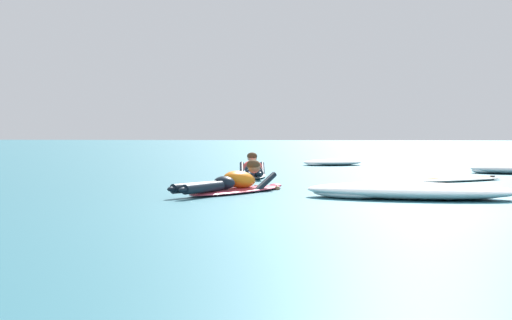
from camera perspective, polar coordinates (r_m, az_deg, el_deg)
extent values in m
plane|color=#2D6B7A|center=(18.40, 10.98, -0.68)|extent=(120.00, 120.00, 0.00)
ellipsoid|color=#E54C66|center=(10.99, -1.48, -2.42)|extent=(1.54, 2.22, 0.07)
ellipsoid|color=#E54C66|center=(11.85, 1.56, -2.03)|extent=(0.28, 0.27, 0.06)
ellipsoid|color=orange|center=(11.02, -1.32, -1.55)|extent=(0.66, 0.77, 0.35)
ellipsoid|color=black|center=(10.72, -2.54, -1.82)|extent=(0.43, 0.41, 0.20)
cylinder|color=black|center=(10.31, -4.89, -2.15)|extent=(0.57, 0.82, 0.14)
ellipsoid|color=black|center=(10.00, -6.60, -2.30)|extent=(0.19, 0.24, 0.08)
cylinder|color=black|center=(10.21, -4.20, -2.20)|extent=(0.49, 0.85, 0.14)
ellipsoid|color=black|center=(9.86, -5.70, -2.36)|extent=(0.19, 0.24, 0.08)
cylinder|color=black|center=(11.45, -1.12, -1.81)|extent=(0.37, 0.58, 0.35)
sphere|color=#8C6647|center=(11.78, 0.01, -2.18)|extent=(0.09, 0.09, 0.09)
cylinder|color=black|center=(11.18, 0.64, -1.91)|extent=(0.37, 0.58, 0.35)
sphere|color=#8C6647|center=(11.50, 1.70, -2.29)|extent=(0.09, 0.09, 0.09)
sphere|color=#8C6647|center=(11.33, -0.16, -0.52)|extent=(0.21, 0.21, 0.21)
ellipsoid|color=#47331E|center=(11.31, -0.21, -0.37)|extent=(0.29, 0.28, 0.16)
ellipsoid|color=white|center=(14.94, -0.27, -1.18)|extent=(0.88, 2.40, 0.07)
ellipsoid|color=white|center=(16.06, -0.37, -0.91)|extent=(0.22, 0.23, 0.06)
ellipsoid|color=red|center=(14.98, -0.28, -0.54)|extent=(0.49, 0.70, 0.34)
ellipsoid|color=black|center=(14.60, -0.24, -0.73)|extent=(0.38, 0.33, 0.20)
cylinder|color=black|center=(14.00, -0.51, -0.98)|extent=(0.22, 0.90, 0.14)
ellipsoid|color=black|center=(13.56, -0.58, -1.09)|extent=(0.13, 0.23, 0.08)
cylinder|color=black|center=(14.01, 0.14, -0.98)|extent=(0.32, 0.90, 0.14)
ellipsoid|color=black|center=(13.56, 0.30, -1.09)|extent=(0.13, 0.23, 0.08)
cylinder|color=black|center=(15.34, -1.13, -0.77)|extent=(0.17, 0.57, 0.33)
sphere|color=tan|center=(15.71, -1.14, -1.07)|extent=(0.09, 0.09, 0.09)
cylinder|color=black|center=(15.33, 0.52, -0.78)|extent=(0.17, 0.57, 0.33)
sphere|color=tan|center=(15.68, 0.47, -1.07)|extent=(0.09, 0.09, 0.09)
sphere|color=tan|center=(15.35, -0.31, 0.21)|extent=(0.21, 0.21, 0.21)
ellipsoid|color=#47331E|center=(15.33, -0.31, 0.32)|extent=(0.25, 0.23, 0.16)
ellipsoid|color=white|center=(13.96, 15.55, -1.51)|extent=(2.14, 1.69, 0.07)
cube|color=orange|center=(13.96, 15.55, -1.35)|extent=(1.60, 1.12, 0.01)
cone|color=black|center=(14.63, 18.27, -1.49)|extent=(0.14, 0.14, 0.16)
ellipsoid|color=white|center=(10.20, 12.20, -2.39)|extent=(3.00, 1.30, 0.23)
ellipsoid|color=white|center=(10.37, 16.24, -2.54)|extent=(1.16, 0.89, 0.16)
ellipsoid|color=white|center=(10.16, 7.25, -2.66)|extent=(1.16, 0.90, 0.13)
ellipsoid|color=white|center=(20.01, 6.08, -0.17)|extent=(1.98, 1.70, 0.17)
ellipsoid|color=white|center=(20.34, 6.98, -0.21)|extent=(0.65, 0.60, 0.12)
ellipsoid|color=white|center=(19.72, 4.86, -0.32)|extent=(0.81, 0.80, 0.09)
ellipsoid|color=white|center=(16.92, 19.33, -0.66)|extent=(1.78, 1.35, 0.21)
ellipsoid|color=white|center=(16.86, 17.70, -0.81)|extent=(0.66, 0.60, 0.12)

